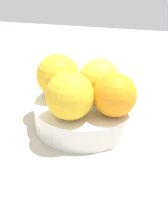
{
  "coord_description": "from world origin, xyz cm",
  "views": [
    {
      "loc": [
        9.34,
        -44.37,
        28.77
      ],
      "look_at": [
        0.0,
        0.0,
        2.3
      ],
      "focal_mm": 53.25,
      "sensor_mm": 36.0,
      "label": 1
    }
  ],
  "objects": [
    {
      "name": "orange_in_bowl_2",
      "position": [
        -4.67,
        2.06,
        7.26
      ],
      "size": [
        6.84,
        6.84,
        6.84
      ],
      "primitive_type": "sphere",
      "color": "yellow",
      "rests_on": "fruit_bowl"
    },
    {
      "name": "orange_in_bowl_1",
      "position": [
        1.93,
        2.61,
        7.06
      ],
      "size": [
        6.44,
        6.44,
        6.44
      ],
      "primitive_type": "sphere",
      "color": "yellow",
      "rests_on": "fruit_bowl"
    },
    {
      "name": "orange_in_bowl_0",
      "position": [
        -1.12,
        -4.4,
        7.31
      ],
      "size": [
        6.95,
        6.95,
        6.95
      ],
      "primitive_type": "sphere",
      "color": "yellow",
      "rests_on": "fruit_bowl"
    },
    {
      "name": "ground_plane",
      "position": [
        0.0,
        0.0,
        -1.0
      ],
      "size": [
        110.0,
        110.0,
        2.0
      ],
      "primitive_type": "cube",
      "color": "#BCB29E"
    },
    {
      "name": "orange_in_bowl_3",
      "position": [
        4.97,
        -2.33,
        7.03
      ],
      "size": [
        6.39,
        6.39,
        6.39
      ],
      "primitive_type": "sphere",
      "color": "orange",
      "rests_on": "fruit_bowl"
    },
    {
      "name": "fruit_bowl",
      "position": [
        0.0,
        0.0,
        1.82
      ],
      "size": [
        15.72,
        15.72,
        3.84
      ],
      "color": "white",
      "rests_on": "ground_plane"
    }
  ]
}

